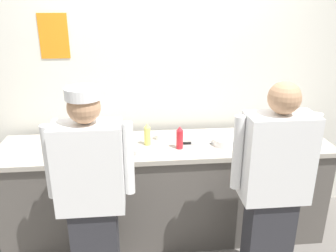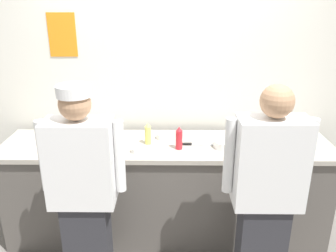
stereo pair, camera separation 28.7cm
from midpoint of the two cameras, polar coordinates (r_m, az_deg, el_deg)
wall_back at (r=3.27m, az=2.40°, el=7.85°), size 4.46×0.11×2.76m
prep_counter at (r=3.19m, az=2.40°, el=-10.48°), size 2.84×0.65×0.91m
chef_near_left at (r=2.45m, az=-10.49°, el=-10.54°), size 0.58×0.24×1.59m
chef_center at (r=2.50m, az=19.14°, el=-10.68°), size 0.59×0.24×1.61m
plate_stack_front at (r=2.97m, az=12.32°, el=-2.93°), size 0.21×0.21×0.06m
mixing_bowl_steel at (r=3.22m, az=22.25°, el=-1.70°), size 0.31×0.31×0.10m
sheet_tray at (r=3.02m, az=-11.02°, el=-2.79°), size 0.47×0.32×0.02m
squeeze_bottle_primary at (r=2.94m, az=-0.55°, el=-1.35°), size 0.05×0.05×0.19m
squeeze_bottle_secondary at (r=2.85m, az=4.71°, el=-2.09°), size 0.06×0.06×0.20m
ramekin_red_sauce at (r=3.08m, az=1.58°, el=-1.66°), size 0.09×0.09×0.05m
ramekin_yellow_sauce at (r=2.82m, az=-2.21°, el=-3.96°), size 0.10×0.10×0.04m
chefs_knife at (r=2.97m, az=7.16°, el=-3.05°), size 0.28×0.03×0.02m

